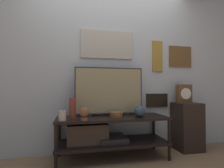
# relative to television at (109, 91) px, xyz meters

# --- Properties ---
(ground_plane) EXTENTS (12.00, 12.00, 0.00)m
(ground_plane) POSITION_rel_television_xyz_m (0.02, -0.41, -0.90)
(ground_plane) COLOR #846647
(wall_back) EXTENTS (6.40, 0.08, 2.70)m
(wall_back) POSITION_rel_television_xyz_m (0.03, 0.19, 0.45)
(wall_back) COLOR #B2BCC6
(wall_back) RESTS_ON ground_plane
(media_console) EXTENTS (1.47, 0.51, 0.55)m
(media_console) POSITION_rel_television_xyz_m (-0.11, -0.11, -0.55)
(media_console) COLOR black
(media_console) RESTS_ON ground_plane
(television) EXTENTS (0.96, 0.05, 0.68)m
(television) POSITION_rel_television_xyz_m (0.00, 0.00, 0.00)
(television) COLOR #333338
(television) RESTS_ON media_console
(vase_round_glass) EXTENTS (0.15, 0.15, 0.15)m
(vase_round_glass) POSITION_rel_television_xyz_m (0.36, -0.23, -0.27)
(vase_round_glass) COLOR #2D4251
(vase_round_glass) RESTS_ON media_console
(vase_tall_ceramic) EXTENTS (0.08, 0.08, 0.27)m
(vase_tall_ceramic) POSITION_rel_television_xyz_m (-0.50, -0.17, -0.21)
(vase_tall_ceramic) COLOR brown
(vase_tall_ceramic) RESTS_ON media_console
(vase_wide_bowl) EXTENTS (0.18, 0.18, 0.07)m
(vase_wide_bowl) POSITION_rel_television_xyz_m (0.06, -0.17, -0.31)
(vase_wide_bowl) COLOR brown
(vase_wide_bowl) RESTS_ON media_console
(candle_jar) EXTENTS (0.09, 0.09, 0.12)m
(candle_jar) POSITION_rel_television_xyz_m (-0.62, -0.27, -0.29)
(candle_jar) COLOR #C1B29E
(candle_jar) RESTS_ON media_console
(decorative_bust) EXTENTS (0.12, 0.12, 0.16)m
(decorative_bust) POSITION_rel_television_xyz_m (-0.37, -0.32, -0.26)
(decorative_bust) COLOR brown
(decorative_bust) RESTS_ON media_console
(side_table) EXTENTS (0.36, 0.35, 0.71)m
(side_table) POSITION_rel_television_xyz_m (1.21, -0.03, -0.54)
(side_table) COLOR black
(side_table) RESTS_ON ground_plane
(mantel_clock) EXTENTS (0.23, 0.11, 0.28)m
(mantel_clock) POSITION_rel_television_xyz_m (1.19, 0.01, -0.05)
(mantel_clock) COLOR brown
(mantel_clock) RESTS_ON side_table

